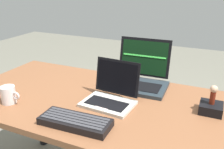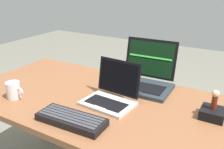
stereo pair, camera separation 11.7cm
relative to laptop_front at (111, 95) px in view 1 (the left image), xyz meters
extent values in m
cube|color=brown|center=(-0.03, 0.01, -0.06)|extent=(1.60, 0.75, 0.03)
cylinder|color=black|center=(-0.77, 0.32, -0.41)|extent=(0.06, 0.06, 0.67)
cube|color=beige|center=(0.00, -0.03, -0.04)|extent=(0.26, 0.19, 0.01)
cube|color=black|center=(0.00, -0.04, -0.03)|extent=(0.21, 0.11, 0.00)
cube|color=beige|center=(-0.01, -0.10, -0.03)|extent=(0.07, 0.03, 0.00)
cube|color=black|center=(0.00, 0.07, 0.07)|extent=(0.24, 0.05, 0.18)
cube|color=black|center=(0.00, 0.06, 0.07)|extent=(0.22, 0.04, 0.15)
cube|color=yellow|center=(0.00, 0.06, 0.07)|extent=(0.20, 0.02, 0.01)
cube|color=#252E36|center=(0.06, 0.23, -0.03)|extent=(0.34, 0.24, 0.02)
cube|color=black|center=(0.06, 0.21, -0.02)|extent=(0.28, 0.14, 0.00)
cube|color=#23262A|center=(0.06, 0.14, -0.02)|extent=(0.09, 0.04, 0.00)
cube|color=black|center=(0.06, 0.36, 0.10)|extent=(0.31, 0.07, 0.22)
cube|color=black|center=(0.06, 0.36, 0.10)|extent=(0.28, 0.05, 0.20)
cube|color=#4CF259|center=(0.06, 0.36, 0.11)|extent=(0.26, 0.01, 0.01)
cube|color=black|center=(-0.05, -0.25, -0.03)|extent=(0.32, 0.13, 0.03)
cube|color=#38383D|center=(-0.05, -0.29, -0.01)|extent=(0.29, 0.03, 0.00)
cube|color=#38383D|center=(-0.05, -0.27, -0.01)|extent=(0.29, 0.03, 0.00)
cube|color=#38383D|center=(-0.05, -0.25, -0.01)|extent=(0.29, 0.03, 0.00)
cube|color=#38383D|center=(-0.05, -0.23, -0.01)|extent=(0.29, 0.03, 0.00)
cube|color=#38383D|center=(-0.05, -0.21, -0.01)|extent=(0.29, 0.03, 0.00)
cube|color=black|center=(0.47, 0.10, -0.02)|extent=(0.10, 0.10, 0.05)
cylinder|color=#601C0F|center=(0.47, 0.10, 0.03)|extent=(0.02, 0.02, 0.06)
sphere|color=tan|center=(0.47, 0.10, 0.08)|extent=(0.03, 0.03, 0.03)
cylinder|color=silver|center=(-0.47, -0.21, 0.00)|extent=(0.07, 0.07, 0.09)
torus|color=silver|center=(-0.42, -0.21, 0.01)|extent=(0.04, 0.01, 0.04)
camera|label=1|loc=(0.46, -1.01, 0.54)|focal=39.58mm
camera|label=2|loc=(0.57, -0.96, 0.54)|focal=39.58mm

